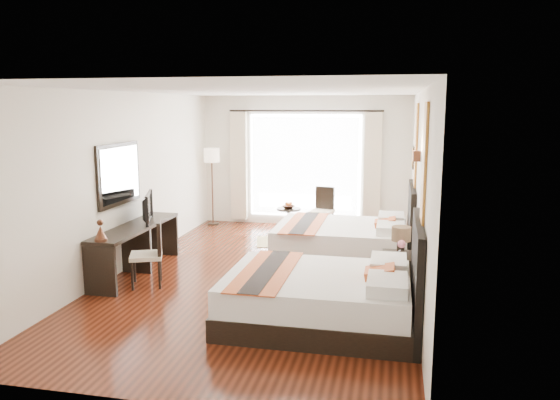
% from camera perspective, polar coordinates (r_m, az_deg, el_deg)
% --- Properties ---
extents(floor, '(4.50, 7.50, 0.01)m').
position_cam_1_polar(floor, '(8.48, -1.64, -7.94)').
color(floor, black).
rests_on(floor, ground).
extents(ceiling, '(4.50, 7.50, 0.02)m').
position_cam_1_polar(ceiling, '(8.08, -1.74, 11.29)').
color(ceiling, white).
rests_on(ceiling, wall_headboard).
extents(wall_headboard, '(0.01, 7.50, 2.80)m').
position_cam_1_polar(wall_headboard, '(7.94, 14.26, 0.96)').
color(wall_headboard, silver).
rests_on(wall_headboard, floor).
extents(wall_desk, '(0.01, 7.50, 2.80)m').
position_cam_1_polar(wall_desk, '(8.96, -15.78, 1.87)').
color(wall_desk, silver).
rests_on(wall_desk, floor).
extents(wall_window, '(4.50, 0.01, 2.80)m').
position_cam_1_polar(wall_window, '(11.81, 2.63, 4.06)').
color(wall_window, silver).
rests_on(wall_window, floor).
extents(wall_entry, '(4.50, 0.01, 2.80)m').
position_cam_1_polar(wall_entry, '(4.68, -12.65, -5.03)').
color(wall_entry, silver).
rests_on(wall_entry, floor).
extents(window_glass, '(2.40, 0.02, 2.20)m').
position_cam_1_polar(window_glass, '(11.81, 2.61, 3.57)').
color(window_glass, white).
rests_on(window_glass, wall_window).
extents(sheer_curtain, '(2.30, 0.02, 2.10)m').
position_cam_1_polar(sheer_curtain, '(11.75, 2.57, 3.54)').
color(sheer_curtain, white).
rests_on(sheer_curtain, wall_window).
extents(drape_left, '(0.35, 0.14, 2.35)m').
position_cam_1_polar(drape_left, '(12.03, -4.31, 3.57)').
color(drape_left, beige).
rests_on(drape_left, floor).
extents(drape_right, '(0.35, 0.14, 2.35)m').
position_cam_1_polar(drape_right, '(11.56, 9.65, 3.21)').
color(drape_right, beige).
rests_on(drape_right, floor).
extents(art_panel_near, '(0.03, 0.50, 1.35)m').
position_cam_1_polar(art_panel_near, '(6.25, 14.86, 3.70)').
color(art_panel_near, maroon).
rests_on(art_panel_near, wall_headboard).
extents(art_panel_far, '(0.03, 0.50, 1.35)m').
position_cam_1_polar(art_panel_far, '(9.06, 14.04, 5.52)').
color(art_panel_far, maroon).
rests_on(art_panel_far, wall_headboard).
extents(wall_sconce, '(0.10, 0.14, 0.14)m').
position_cam_1_polar(wall_sconce, '(7.52, 14.10, 4.48)').
color(wall_sconce, '#402316').
rests_on(wall_sconce, wall_headboard).
extents(mirror_frame, '(0.04, 1.25, 0.95)m').
position_cam_1_polar(mirror_frame, '(8.70, -16.49, 2.60)').
color(mirror_frame, black).
rests_on(mirror_frame, wall_desk).
extents(mirror_glass, '(0.01, 1.12, 0.82)m').
position_cam_1_polar(mirror_glass, '(8.69, -16.35, 2.60)').
color(mirror_glass, white).
rests_on(mirror_glass, mirror_frame).
extents(bed_near, '(2.30, 1.79, 1.30)m').
position_cam_1_polar(bed_near, '(6.65, 4.85, -9.97)').
color(bed_near, black).
rests_on(bed_near, floor).
extents(bed_far, '(2.29, 1.79, 1.30)m').
position_cam_1_polar(bed_far, '(9.33, 7.05, -4.19)').
color(bed_far, black).
rests_on(bed_far, floor).
extents(nightstand, '(0.46, 0.57, 0.55)m').
position_cam_1_polar(nightstand, '(7.83, 12.26, -7.54)').
color(nightstand, black).
rests_on(nightstand, floor).
extents(table_lamp, '(0.27, 0.27, 0.42)m').
position_cam_1_polar(table_lamp, '(7.81, 12.54, -3.70)').
color(table_lamp, black).
rests_on(table_lamp, nightstand).
extents(vase, '(0.12, 0.12, 0.12)m').
position_cam_1_polar(vase, '(7.65, 12.54, -5.73)').
color(vase, black).
rests_on(vase, nightstand).
extents(console_desk, '(0.50, 2.20, 0.76)m').
position_cam_1_polar(console_desk, '(8.81, -14.80, -5.00)').
color(console_desk, black).
rests_on(console_desk, floor).
extents(television, '(0.38, 0.81, 0.47)m').
position_cam_1_polar(television, '(8.91, -14.05, -0.76)').
color(television, black).
rests_on(television, console_desk).
extents(bronze_figurine, '(0.22, 0.22, 0.26)m').
position_cam_1_polar(bronze_figurine, '(7.84, -18.24, -3.17)').
color(bronze_figurine, '#402316').
rests_on(bronze_figurine, console_desk).
extents(desk_chair, '(0.58, 0.58, 0.96)m').
position_cam_1_polar(desk_chair, '(8.19, -13.62, -6.71)').
color(desk_chair, beige).
rests_on(desk_chair, floor).
extents(floor_lamp, '(0.34, 0.34, 1.68)m').
position_cam_1_polar(floor_lamp, '(11.92, -7.15, 4.14)').
color(floor_lamp, black).
rests_on(floor_lamp, floor).
extents(side_table, '(0.48, 0.48, 0.55)m').
position_cam_1_polar(side_table, '(11.02, 0.92, -2.27)').
color(side_table, black).
rests_on(side_table, floor).
extents(fruit_bowl, '(0.31, 0.31, 0.06)m').
position_cam_1_polar(fruit_bowl, '(10.94, 0.89, -0.72)').
color(fruit_bowl, '#462919').
rests_on(fruit_bowl, side_table).
extents(window_chair, '(0.51, 0.51, 0.93)m').
position_cam_1_polar(window_chair, '(11.32, 4.42, -1.94)').
color(window_chair, beige).
rests_on(window_chair, floor).
extents(jute_rug, '(1.44, 1.15, 0.01)m').
position_cam_1_polar(jute_rug, '(10.54, 1.02, -4.34)').
color(jute_rug, tan).
rests_on(jute_rug, floor).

